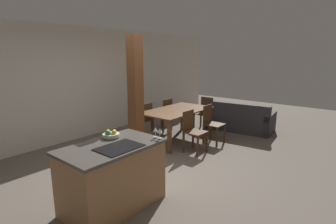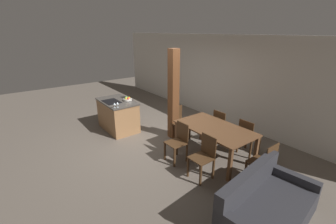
% 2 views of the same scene
% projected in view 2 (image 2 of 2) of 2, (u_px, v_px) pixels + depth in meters
% --- Properties ---
extents(ground_plane, '(16.00, 16.00, 0.00)m').
position_uv_depth(ground_plane, '(149.00, 140.00, 6.08)').
color(ground_plane, '#665B51').
extents(wall_back, '(11.20, 0.08, 2.70)m').
position_uv_depth(wall_back, '(220.00, 79.00, 7.17)').
color(wall_back, silver).
rests_on(wall_back, ground_plane).
extents(kitchen_island, '(1.33, 0.80, 0.90)m').
position_uv_depth(kitchen_island, '(118.00, 115.00, 6.64)').
color(kitchen_island, '#9E7047').
rests_on(kitchen_island, ground_plane).
extents(fruit_bowl, '(0.24, 0.24, 0.11)m').
position_uv_depth(fruit_bowl, '(127.00, 99.00, 6.47)').
color(fruit_bowl, silver).
rests_on(fruit_bowl, kitchen_island).
extents(wine_glass_near, '(0.07, 0.07, 0.14)m').
position_uv_depth(wine_glass_near, '(114.00, 104.00, 5.82)').
color(wine_glass_near, silver).
rests_on(wine_glass_near, kitchen_island).
extents(wine_glass_middle, '(0.07, 0.07, 0.14)m').
position_uv_depth(wine_glass_middle, '(117.00, 103.00, 5.87)').
color(wine_glass_middle, silver).
rests_on(wine_glass_middle, kitchen_island).
extents(dining_table, '(1.76, 1.00, 0.75)m').
position_uv_depth(dining_table, '(214.00, 131.00, 5.07)').
color(dining_table, brown).
rests_on(dining_table, ground_plane).
extents(dining_chair_near_left, '(0.40, 0.40, 0.88)m').
position_uv_depth(dining_chair_near_left, '(178.00, 141.00, 5.02)').
color(dining_chair_near_left, '#472D19').
rests_on(dining_chair_near_left, ground_plane).
extents(dining_chair_near_right, '(0.40, 0.40, 0.88)m').
position_uv_depth(dining_chair_near_right, '(204.00, 156.00, 4.43)').
color(dining_chair_near_right, '#472D19').
rests_on(dining_chair_near_right, ground_plane).
extents(dining_chair_far_left, '(0.40, 0.40, 0.88)m').
position_uv_depth(dining_chair_far_left, '(221.00, 125.00, 5.85)').
color(dining_chair_far_left, '#472D19').
rests_on(dining_chair_far_left, ground_plane).
extents(dining_chair_far_right, '(0.40, 0.40, 0.88)m').
position_uv_depth(dining_chair_far_right, '(248.00, 136.00, 5.25)').
color(dining_chair_far_right, '#472D19').
rests_on(dining_chair_far_right, ground_plane).
extents(dining_chair_head_end, '(0.40, 0.40, 0.88)m').
position_uv_depth(dining_chair_head_end, '(179.00, 122.00, 6.08)').
color(dining_chair_head_end, '#472D19').
rests_on(dining_chair_head_end, ground_plane).
extents(dining_chair_foot_end, '(0.40, 0.40, 0.88)m').
position_uv_depth(dining_chair_foot_end, '(264.00, 163.00, 4.20)').
color(dining_chair_foot_end, '#472D19').
rests_on(dining_chair_foot_end, ground_plane).
extents(couch, '(1.08, 1.81, 0.79)m').
position_uv_depth(couch, '(267.00, 208.00, 3.41)').
color(couch, '#2D2D33').
rests_on(couch, ground_plane).
extents(timber_post, '(0.22, 0.22, 2.39)m').
position_uv_depth(timber_post, '(173.00, 95.00, 5.90)').
color(timber_post, brown).
rests_on(timber_post, ground_plane).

